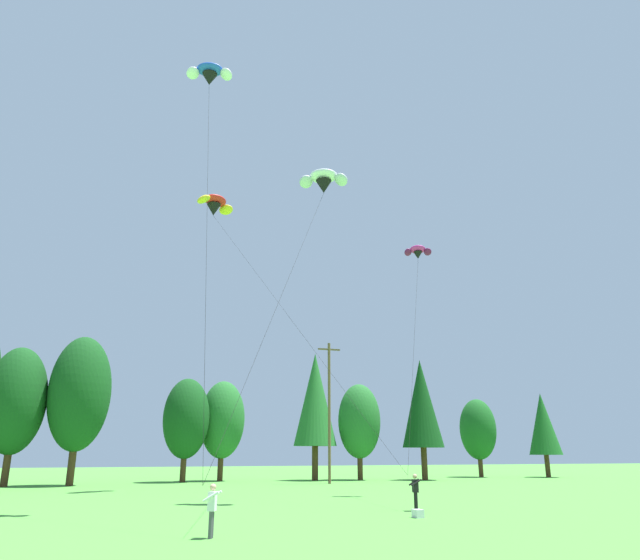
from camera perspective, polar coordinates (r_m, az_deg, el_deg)
name	(u,v)px	position (r m, az deg, el deg)	size (l,w,h in m)	color
treeline_tree_d	(16,400)	(56.74, -27.55, -10.37)	(4.89, 4.89, 11.45)	#472D19
treeline_tree_e	(80,393)	(56.15, -22.39, -10.19)	(5.22, 5.22, 12.66)	#472D19
treeline_tree_f	(186,418)	(59.54, -12.92, -13.02)	(4.42, 4.42, 9.69)	#472D19
treeline_tree_g	(223,420)	(61.32, -9.49, -13.29)	(4.42, 4.42, 9.71)	#472D19
treeline_tree_h	(315,399)	(62.09, -0.48, -11.55)	(4.42, 4.42, 12.82)	#472D19
treeline_tree_i	(359,421)	(63.01, 3.85, -13.57)	(4.41, 4.41, 9.66)	#472D19
treeline_tree_j	(421,403)	(63.83, 9.87, -11.76)	(4.30, 4.30, 12.26)	#472D19
treeline_tree_k	(478,429)	(72.59, 15.15, -13.88)	(4.16, 4.16, 8.73)	#472D19
treeline_tree_l	(543,424)	(74.36, 20.93, -12.98)	(3.66, 3.66, 9.38)	#472D19
utility_pole	(329,408)	(55.41, 0.91, -12.39)	(2.20, 0.26, 12.72)	brown
kite_flyer_near	(212,506)	(21.00, -10.48, -20.85)	(0.70, 0.72, 1.69)	#4C4C51
kite_flyer_mid	(415,489)	(30.35, 9.29, -19.48)	(0.64, 0.67, 1.69)	black
parafoil_kite_high_blue_white	(210,74)	(36.54, -10.72, 19.12)	(2.86, 9.60, 22.82)	blue
parafoil_kite_mid_red_yellow	(215,205)	(50.47, -10.23, 7.25)	(9.42, 20.53, 21.98)	red
parafoil_kite_far_white	(324,181)	(38.72, 0.34, 9.64)	(10.08, 13.27, 18.93)	white
parafoil_kite_low_magenta	(418,252)	(43.46, 9.52, 2.68)	(7.14, 9.78, 15.75)	#D12893
picnic_cooler	(418,514)	(27.35, 9.52, -21.56)	(0.52, 0.36, 0.34)	white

